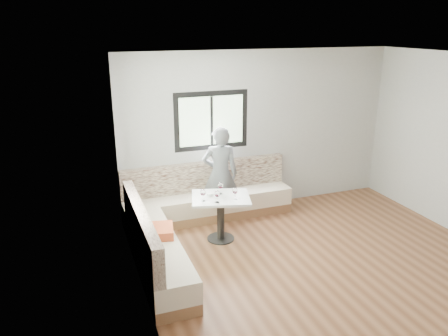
# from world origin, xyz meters

# --- Properties ---
(room) EXTENTS (5.01, 5.01, 2.81)m
(room) POSITION_xyz_m (-0.08, 0.08, 1.41)
(room) COLOR brown
(room) RESTS_ON ground
(banquette) EXTENTS (2.90, 2.80, 0.95)m
(banquette) POSITION_xyz_m (-1.59, 1.63, 0.33)
(banquette) COLOR brown
(banquette) RESTS_ON ground
(table) EXTENTS (1.02, 0.89, 0.71)m
(table) POSITION_xyz_m (-1.12, 1.42, 0.53)
(table) COLOR black
(table) RESTS_ON ground
(person) EXTENTS (0.68, 0.54, 1.63)m
(person) POSITION_xyz_m (-0.88, 2.12, 0.81)
(person) COLOR #57595D
(person) RESTS_ON ground
(olive_ramekin) EXTENTS (0.10, 0.10, 0.04)m
(olive_ramekin) POSITION_xyz_m (-1.26, 1.52, 0.73)
(olive_ramekin) COLOR white
(olive_ramekin) RESTS_ON table
(wine_glass_a) EXTENTS (0.08, 0.08, 0.19)m
(wine_glass_a) POSITION_xyz_m (-1.42, 1.34, 0.84)
(wine_glass_a) COLOR white
(wine_glass_a) RESTS_ON table
(wine_glass_b) EXTENTS (0.08, 0.08, 0.19)m
(wine_glass_b) POSITION_xyz_m (-1.24, 1.22, 0.84)
(wine_glass_b) COLOR white
(wine_glass_b) RESTS_ON table
(wine_glass_c) EXTENTS (0.08, 0.08, 0.19)m
(wine_glass_c) POSITION_xyz_m (-0.95, 1.25, 0.84)
(wine_glass_c) COLOR white
(wine_glass_c) RESTS_ON table
(wine_glass_d) EXTENTS (0.08, 0.08, 0.19)m
(wine_glass_d) POSITION_xyz_m (-1.09, 1.53, 0.84)
(wine_glass_d) COLOR white
(wine_glass_d) RESTS_ON table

